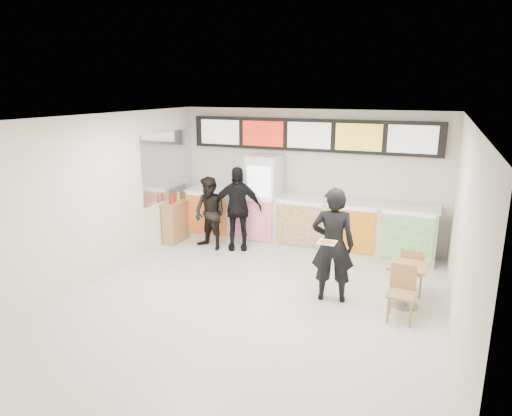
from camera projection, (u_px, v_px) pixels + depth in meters
The scene contains 15 objects.
floor at pixel (249, 306), 7.39m from camera, with size 7.00×7.00×0.00m, color beige.
ceiling at pixel (248, 119), 6.63m from camera, with size 7.00×7.00×0.00m, color white.
wall_back at pixel (309, 178), 10.16m from camera, with size 6.00×6.00×0.00m, color silver.
wall_left at pixel (93, 200), 8.09m from camera, with size 7.00×7.00×0.00m, color silver.
wall_right at pixel (461, 241), 5.93m from camera, with size 7.00×7.00×0.00m, color silver.
service_counter at pixel (303, 222), 10.03m from camera, with size 5.56×0.77×1.14m.
menu_board at pixel (310, 135), 9.84m from camera, with size 5.50×0.14×0.70m.
drinks_fridge at pixel (264, 200), 10.27m from camera, with size 0.70×0.67×2.00m.
mirror_panel at pixel (168, 166), 10.23m from camera, with size 0.01×2.00×1.50m, color #B2B7BF.
customer_main at pixel (333, 245), 7.41m from camera, with size 0.70×0.46×1.92m, color black.
customer_left at pixel (210, 213), 9.88m from camera, with size 0.78×0.61×1.60m, color black.
customer_mid at pixel (237, 208), 9.86m from camera, with size 1.07×0.45×1.83m, color black.
pizza_slice at pixel (327, 242), 6.95m from camera, with size 0.36×0.36×0.02m.
cafe_table at pixel (407, 278), 7.28m from camera, with size 0.62×1.48×0.85m.
condiment_ledge at pixel (177, 221), 10.47m from camera, with size 0.34×0.83×1.11m.
Camera 1 is at (2.61, -6.22, 3.42)m, focal length 32.00 mm.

